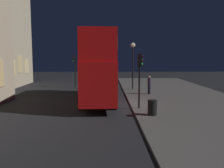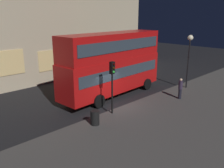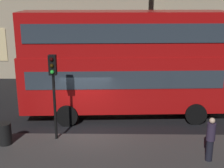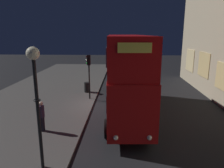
{
  "view_description": "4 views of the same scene",
  "coord_description": "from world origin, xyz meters",
  "px_view_note": "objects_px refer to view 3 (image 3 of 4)",
  "views": [
    {
      "loc": [
        -18.1,
        1.22,
        3.79
      ],
      "look_at": [
        1.33,
        0.83,
        1.54
      ],
      "focal_mm": 39.01,
      "sensor_mm": 36.0,
      "label": 1
    },
    {
      "loc": [
        -12.57,
        -12.61,
        7.05
      ],
      "look_at": [
        0.98,
        1.19,
        1.42
      ],
      "focal_mm": 38.58,
      "sensor_mm": 36.0,
      "label": 2
    },
    {
      "loc": [
        1.5,
        -13.69,
        6.36
      ],
      "look_at": [
        1.28,
        0.07,
        2.36
      ],
      "focal_mm": 49.71,
      "sensor_mm": 36.0,
      "label": 3
    },
    {
      "loc": [
        16.18,
        1.74,
        5.68
      ],
      "look_at": [
        0.3,
        0.98,
        1.82
      ],
      "focal_mm": 33.66,
      "sensor_mm": 36.0,
      "label": 4
    }
  ],
  "objects_px": {
    "pedestrian": "(210,139)",
    "litter_bin": "(5,134)",
    "double_decker_bus": "(124,59)",
    "traffic_light_near_kerb": "(53,80)"
  },
  "relations": [
    {
      "from": "double_decker_bus",
      "to": "traffic_light_near_kerb",
      "type": "relative_size",
      "value": 2.83
    },
    {
      "from": "double_decker_bus",
      "to": "traffic_light_near_kerb",
      "type": "height_order",
      "value": "double_decker_bus"
    },
    {
      "from": "pedestrian",
      "to": "double_decker_bus",
      "type": "bearing_deg",
      "value": 37.51
    },
    {
      "from": "pedestrian",
      "to": "traffic_light_near_kerb",
      "type": "bearing_deg",
      "value": 78.07
    },
    {
      "from": "traffic_light_near_kerb",
      "to": "pedestrian",
      "type": "distance_m",
      "value": 6.79
    },
    {
      "from": "double_decker_bus",
      "to": "traffic_light_near_kerb",
      "type": "distance_m",
      "value": 4.35
    },
    {
      "from": "double_decker_bus",
      "to": "pedestrian",
      "type": "height_order",
      "value": "double_decker_bus"
    },
    {
      "from": "pedestrian",
      "to": "litter_bin",
      "type": "relative_size",
      "value": 1.87
    },
    {
      "from": "pedestrian",
      "to": "litter_bin",
      "type": "bearing_deg",
      "value": 85.45
    },
    {
      "from": "pedestrian",
      "to": "litter_bin",
      "type": "distance_m",
      "value": 8.51
    }
  ]
}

